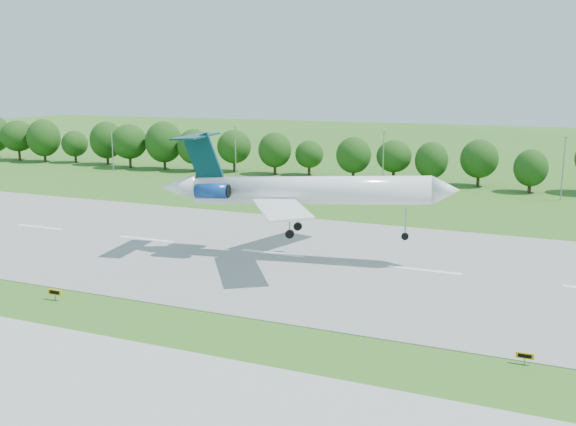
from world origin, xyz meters
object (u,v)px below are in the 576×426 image
Objects in this scene: airliner at (295,189)px; taxi_sign_left at (55,292)px; service_vehicle_b at (291,180)px; service_vehicle_a at (371,184)px.

taxi_sign_left is (-16.68, -25.24, -8.11)m from airliner.
taxi_sign_left is 0.48× the size of service_vehicle_b.
taxi_sign_left is 0.49× the size of service_vehicle_a.
airliner reaches higher than service_vehicle_b.
airliner is 62.60m from service_vehicle_b.
service_vehicle_b reaches higher than service_vehicle_a.
airliner is 23.49× the size of taxi_sign_left.
service_vehicle_b is (-24.25, 57.10, -8.38)m from airliner.
service_vehicle_a is at bearing 81.06° from taxi_sign_left.
service_vehicle_a is 0.98× the size of service_vehicle_b.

